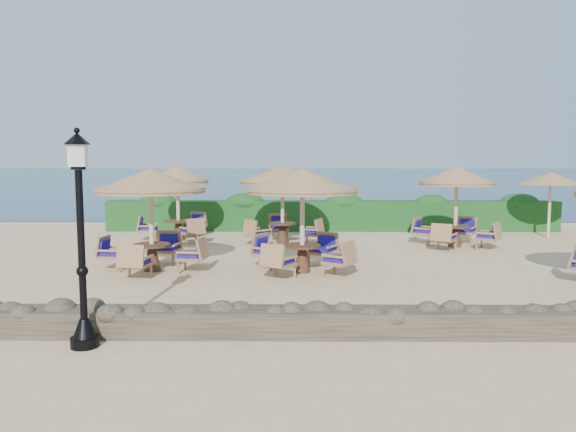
{
  "coord_description": "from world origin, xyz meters",
  "views": [
    {
      "loc": [
        -1.56,
        -15.25,
        2.94
      ],
      "look_at": [
        -1.7,
        0.38,
        1.3
      ],
      "focal_mm": 35.0,
      "sensor_mm": 36.0,
      "label": 1
    }
  ],
  "objects_px": {
    "extra_parasol": "(551,179)",
    "cafe_set_1": "(302,201)",
    "lamp_post": "(81,248)",
    "cafe_set_4": "(282,187)",
    "cafe_set_0": "(151,201)",
    "cafe_set_5": "(456,194)",
    "cafe_set_3": "(178,191)"
  },
  "relations": [
    {
      "from": "cafe_set_0",
      "to": "cafe_set_5",
      "type": "relative_size",
      "value": 1.06
    },
    {
      "from": "extra_parasol",
      "to": "cafe_set_5",
      "type": "height_order",
      "value": "cafe_set_5"
    },
    {
      "from": "lamp_post",
      "to": "extra_parasol",
      "type": "distance_m",
      "value": 17.41
    },
    {
      "from": "cafe_set_4",
      "to": "cafe_set_0",
      "type": "bearing_deg",
      "value": -124.46
    },
    {
      "from": "cafe_set_0",
      "to": "cafe_set_1",
      "type": "height_order",
      "value": "same"
    },
    {
      "from": "cafe_set_1",
      "to": "cafe_set_4",
      "type": "xyz_separation_m",
      "value": [
        -0.6,
        4.9,
        0.11
      ]
    },
    {
      "from": "cafe_set_1",
      "to": "cafe_set_4",
      "type": "bearing_deg",
      "value": 96.94
    },
    {
      "from": "cafe_set_1",
      "to": "lamp_post",
      "type": "bearing_deg",
      "value": -121.14
    },
    {
      "from": "lamp_post",
      "to": "cafe_set_4",
      "type": "height_order",
      "value": "lamp_post"
    },
    {
      "from": "cafe_set_0",
      "to": "extra_parasol",
      "type": "bearing_deg",
      "value": 25.27
    },
    {
      "from": "cafe_set_3",
      "to": "cafe_set_4",
      "type": "distance_m",
      "value": 3.78
    },
    {
      "from": "cafe_set_0",
      "to": "cafe_set_3",
      "type": "relative_size",
      "value": 1.04
    },
    {
      "from": "extra_parasol",
      "to": "cafe_set_3",
      "type": "bearing_deg",
      "value": -177.08
    },
    {
      "from": "lamp_post",
      "to": "cafe_set_0",
      "type": "height_order",
      "value": "lamp_post"
    },
    {
      "from": "cafe_set_0",
      "to": "lamp_post",
      "type": "bearing_deg",
      "value": -85.98
    },
    {
      "from": "cafe_set_4",
      "to": "cafe_set_5",
      "type": "xyz_separation_m",
      "value": [
        5.71,
        -0.75,
        -0.22
      ]
    },
    {
      "from": "cafe_set_4",
      "to": "cafe_set_5",
      "type": "relative_size",
      "value": 1.09
    },
    {
      "from": "cafe_set_1",
      "to": "cafe_set_5",
      "type": "distance_m",
      "value": 6.59
    },
    {
      "from": "lamp_post",
      "to": "cafe_set_0",
      "type": "relative_size",
      "value": 1.15
    },
    {
      "from": "cafe_set_5",
      "to": "extra_parasol",
      "type": "bearing_deg",
      "value": 27.53
    },
    {
      "from": "lamp_post",
      "to": "cafe_set_1",
      "type": "distance_m",
      "value": 6.73
    },
    {
      "from": "cafe_set_1",
      "to": "cafe_set_4",
      "type": "distance_m",
      "value": 4.94
    },
    {
      "from": "cafe_set_3",
      "to": "cafe_set_5",
      "type": "xyz_separation_m",
      "value": [
        9.43,
        -1.41,
        -0.01
      ]
    },
    {
      "from": "cafe_set_0",
      "to": "cafe_set_1",
      "type": "relative_size",
      "value": 1.0
    },
    {
      "from": "extra_parasol",
      "to": "cafe_set_1",
      "type": "relative_size",
      "value": 0.84
    },
    {
      "from": "extra_parasol",
      "to": "cafe_set_1",
      "type": "distance_m",
      "value": 11.06
    },
    {
      "from": "lamp_post",
      "to": "cafe_set_5",
      "type": "relative_size",
      "value": 1.22
    },
    {
      "from": "extra_parasol",
      "to": "cafe_set_5",
      "type": "xyz_separation_m",
      "value": [
        -4.01,
        -2.09,
        -0.44
      ]
    },
    {
      "from": "cafe_set_3",
      "to": "cafe_set_4",
      "type": "height_order",
      "value": "same"
    },
    {
      "from": "extra_parasol",
      "to": "cafe_set_0",
      "type": "distance_m",
      "value": 14.39
    },
    {
      "from": "lamp_post",
      "to": "cafe_set_5",
      "type": "height_order",
      "value": "lamp_post"
    },
    {
      "from": "cafe_set_1",
      "to": "cafe_set_5",
      "type": "bearing_deg",
      "value": 39.1
    }
  ]
}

